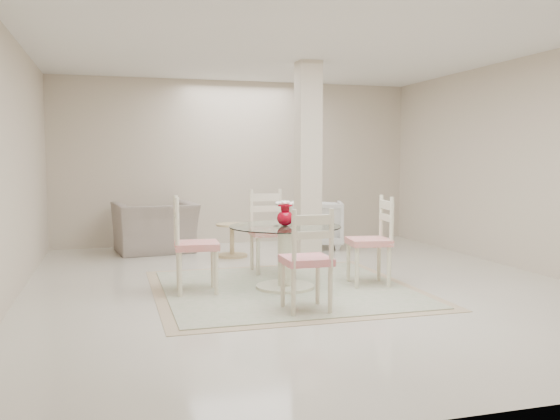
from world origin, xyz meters
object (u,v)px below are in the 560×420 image
object	(u,v)px
dining_chair_south	(308,253)
side_table	(232,241)
dining_chair_north	(268,224)
armchair_white	(317,224)
recliner_taupe	(155,228)
dining_chair_east	(375,234)
dining_chair_west	(189,237)
dining_table	(285,257)
red_vase	(285,214)
column	(308,164)

from	to	relation	value
dining_chair_south	side_table	world-z (taller)	dining_chair_south
dining_chair_north	armchair_white	bearing A→B (deg)	56.05
side_table	armchair_white	bearing A→B (deg)	19.70
dining_chair_south	armchair_white	xyz separation A→B (m)	(1.43, 3.81, -0.19)
dining_chair_north	recliner_taupe	xyz separation A→B (m)	(-1.25, 1.97, -0.22)
dining_chair_east	dining_chair_west	bearing A→B (deg)	-86.94
dining_table	red_vase	bearing A→B (deg)	84.29
dining_table	armchair_white	world-z (taller)	armchair_white
dining_chair_west	recliner_taupe	xyz separation A→B (m)	(-0.15, 2.91, -0.22)
red_vase	dining_chair_west	bearing A→B (deg)	175.59
red_vase	armchair_white	distance (m)	3.14
column	recliner_taupe	world-z (taller)	column
dining_chair_east	recliner_taupe	size ratio (longest dim) A/B	0.95
recliner_taupe	side_table	world-z (taller)	recliner_taupe
column	dining_chair_east	bearing A→B (deg)	-80.22
column	dining_chair_north	xyz separation A→B (m)	(-0.67, -0.44, -0.75)
dining_chair_west	dining_chair_south	size ratio (longest dim) A/B	1.06
dining_chair_north	side_table	distance (m)	1.32
side_table	dining_table	bearing A→B (deg)	-86.69
dining_table	armchair_white	size ratio (longest dim) A/B	1.46
dining_chair_east	recliner_taupe	distance (m)	3.78
red_vase	armchair_white	bearing A→B (deg)	64.11
dining_chair_east	dining_chair_north	xyz separation A→B (m)	(-0.94, 1.11, 0.02)
dining_table	red_vase	xyz separation A→B (m)	(0.00, 0.00, 0.47)
side_table	red_vase	bearing A→B (deg)	-86.68
column	dining_chair_west	bearing A→B (deg)	-142.09
side_table	column	bearing A→B (deg)	-42.35
dining_chair_east	dining_table	bearing A→B (deg)	-87.08
recliner_taupe	red_vase	bearing A→B (deg)	103.47
armchair_white	recliner_taupe	bearing A→B (deg)	13.49
recliner_taupe	dining_table	bearing A→B (deg)	103.44
dining_chair_west	dining_chair_south	bearing A→B (deg)	-135.40
dining_chair_south	dining_chair_north	bearing A→B (deg)	-93.96
dining_chair_west	dining_chair_south	distance (m)	1.45
dining_chair_east	recliner_taupe	bearing A→B (deg)	-136.78
armchair_white	column	bearing A→B (deg)	83.45
dining_chair_north	side_table	world-z (taller)	dining_chair_north
dining_chair_north	dining_chair_west	world-z (taller)	dining_chair_north
red_vase	dining_chair_east	world-z (taller)	dining_chair_east
dining_chair_west	dining_chair_south	world-z (taller)	dining_chair_west
dining_chair_north	dining_chair_west	xyz separation A→B (m)	(-1.10, -0.94, -0.00)
dining_table	dining_chair_south	bearing A→B (deg)	-94.35
dining_chair_west	dining_chair_east	bearing A→B (deg)	-90.77
dining_table	column	bearing A→B (deg)	62.79
column	armchair_white	world-z (taller)	column
recliner_taupe	armchair_white	world-z (taller)	recliner_taupe
armchair_white	red_vase	bearing A→B (deg)	81.93
dining_chair_east	recliner_taupe	xyz separation A→B (m)	(-2.19, 3.08, -0.21)
red_vase	recliner_taupe	size ratio (longest dim) A/B	0.23
red_vase	dining_chair_east	bearing A→B (deg)	-5.03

